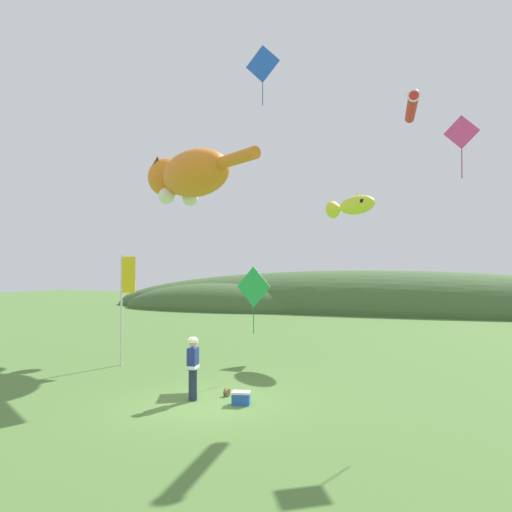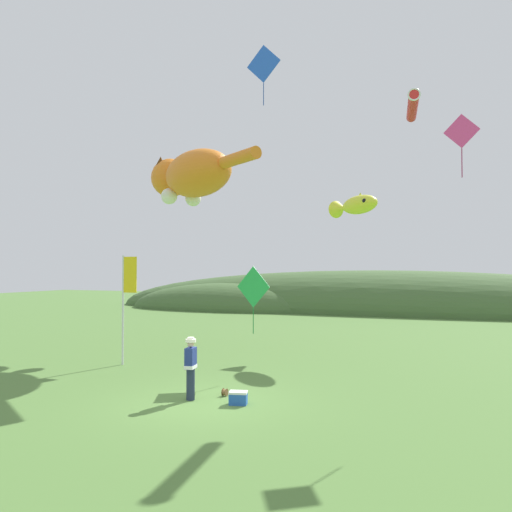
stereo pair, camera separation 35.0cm
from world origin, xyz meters
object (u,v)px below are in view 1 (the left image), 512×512
Objects in this scene: kite_fish_windsock at (352,206)px; kite_diamond_pink at (462,133)px; kite_diamond_green at (254,287)px; picnic_cooler at (241,398)px; kite_giant_cat at (189,176)px; festival_banner_pole at (125,293)px; festival_attendant at (193,366)px; kite_tube_streamer at (412,107)px; kite_spool at (227,392)px; kite_diamond_blue at (263,64)px.

kite_diamond_pink is at bearing -56.64° from kite_fish_windsock.
kite_fish_windsock is 1.25× the size of kite_diamond_green.
picnic_cooler is 0.07× the size of kite_giant_cat.
kite_giant_cat is (0.37, 4.46, 5.36)m from festival_banner_pole.
kite_fish_windsock is at bearing 42.46° from festival_banner_pole.
kite_fish_windsock is 1.48× the size of kite_diamond_pink.
festival_banner_pole is 13.20m from kite_diamond_pink.
festival_attendant is at bearing -99.16° from kite_diamond_green.
festival_attendant is 11.90m from kite_tube_streamer.
festival_attendant is at bearing -177.92° from picnic_cooler.
kite_diamond_green reaches higher than festival_attendant.
festival_banner_pole is at bearing -137.54° from kite_fish_windsock.
kite_diamond_green is (-5.15, -2.52, -6.46)m from kite_tube_streamer.
picnic_cooler is at bearing -29.58° from festival_banner_pole.
picnic_cooler is 4.54m from kite_diamond_green.
kite_giant_cat reaches higher than kite_diamond_pink.
kite_spool is 0.09× the size of kite_diamond_blue.
festival_attendant is 0.76× the size of kite_diamond_green.
festival_banner_pole is at bearing 152.62° from kite_spool.
kite_fish_windsock is at bearing 123.36° from kite_diamond_pink.
kite_diamond_green is at bearing 80.84° from festival_attendant.
festival_attendant is at bearing -36.78° from festival_banner_pole.
kite_diamond_blue is (5.01, 1.92, 9.01)m from festival_banner_pole.
kite_giant_cat is at bearing 119.09° from festival_attendant.
kite_fish_windsock is 6.25m from kite_tube_streamer.
picnic_cooler is at bearing 2.08° from festival_attendant.
kite_diamond_pink is (7.15, -1.78, -3.88)m from kite_diamond_blue.
festival_banner_pole is 1.59× the size of kite_tube_streamer.
kite_diamond_blue reaches higher than kite_giant_cat.
kite_diamond_blue reaches higher than picnic_cooler.
festival_banner_pole is (-6.35, 3.60, 2.61)m from picnic_cooler.
kite_giant_cat reaches higher than picnic_cooler.
kite_spool is 0.08× the size of kite_tube_streamer.
festival_attendant is 0.24× the size of kite_giant_cat.
kite_diamond_blue reaches higher than kite_spool.
kite_giant_cat is at bearing -160.79° from kite_fish_windsock.
festival_banner_pole is 6.98m from kite_giant_cat.
kite_tube_streamer is (4.24, 5.88, 9.38)m from picnic_cooler.
kite_fish_windsock is (2.76, 10.65, 5.75)m from festival_attendant.
kite_fish_windsock reaches higher than picnic_cooler.
picnic_cooler is 0.19× the size of kite_fish_windsock.
kite_diamond_green is (0.55, 3.42, 2.14)m from festival_attendant.
festival_banner_pole is (-5.62, 2.91, 2.68)m from kite_spool.
kite_spool is 4.01m from kite_diamond_green.
festival_banner_pole is 0.58× the size of kite_giant_cat.
kite_diamond_blue reaches higher than festival_attendant.
kite_diamond_pink reaches higher than festival_banner_pole.
kite_spool is 12.07m from kite_fish_windsock.
kite_fish_windsock is at bearing 73.05° from kite_diamond_green.
kite_tube_streamer is (5.70, 5.93, 8.60)m from festival_attendant.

